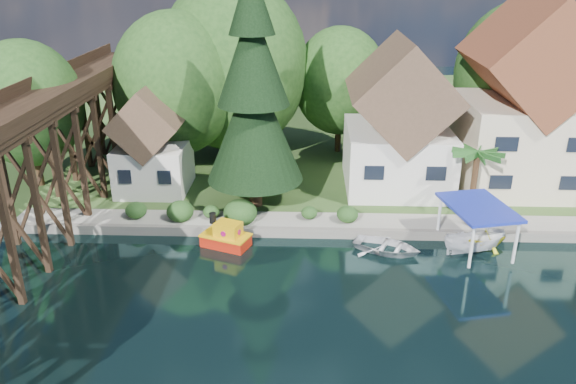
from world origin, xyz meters
name	(u,v)px	position (x,y,z in m)	size (l,w,h in m)	color
ground	(299,309)	(0.00, 0.00, 0.00)	(140.00, 140.00, 0.00)	black
bank	(305,123)	(0.00, 34.00, 0.25)	(140.00, 52.00, 0.50)	#2E4C1E
seawall	(364,234)	(4.00, 8.00, 0.31)	(60.00, 0.40, 0.62)	slate
promenade	(393,222)	(6.00, 9.30, 0.53)	(50.00, 2.60, 0.06)	gray
trestle_bridge	(20,171)	(-16.00, 5.17, 5.35)	(4.12, 44.18, 9.30)	black
house_left	(399,126)	(7.00, 16.00, 5.14)	(7.64, 8.64, 11.02)	silver
house_center	(524,109)	(16.00, 16.50, 6.42)	(8.65, 9.18, 13.89)	beige
shed	(152,147)	(-11.00, 14.50, 3.83)	(5.09, 5.40, 7.85)	silver
bg_trees	(317,82)	(1.00, 21.25, 7.29)	(49.90, 13.30, 10.57)	#382314
shrubs	(232,210)	(-4.60, 9.26, 1.23)	(15.76, 2.47, 1.70)	#193D16
conifer	(253,96)	(-3.23, 11.85, 8.24)	(6.53, 6.53, 16.07)	#382314
palm_tree	(478,156)	(11.43, 11.03, 4.60)	(3.89, 3.89, 4.70)	#382314
tugboat	(226,237)	(-4.61, 6.61, 0.64)	(3.34, 2.59, 2.14)	red
boat_white_a	(387,245)	(5.24, 6.30, 0.42)	(2.91, 4.07, 0.84)	silver
boat_canopy	(475,233)	(10.44, 6.36, 1.33)	(4.29, 5.43, 3.10)	white
boat_yellow	(487,237)	(11.48, 7.13, 0.65)	(2.12, 2.46, 1.30)	yellow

